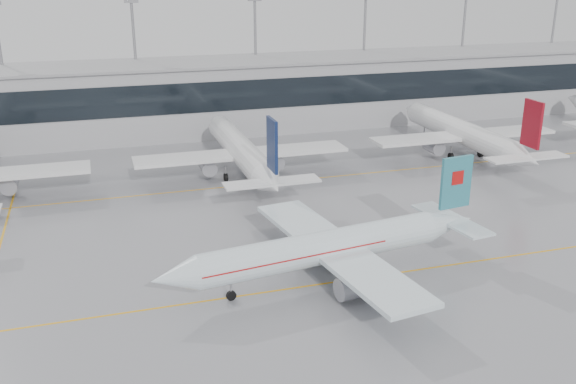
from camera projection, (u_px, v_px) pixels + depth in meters
name	position (u px, v px, depth m)	size (l,w,h in m)	color
ground	(326.00, 283.00, 59.68)	(320.00, 320.00, 0.00)	gray
taxi_line_main	(326.00, 283.00, 59.68)	(120.00, 0.25, 0.01)	orange
taxi_line_north	(249.00, 185.00, 86.72)	(120.00, 0.25, 0.01)	orange
terminal	(205.00, 98.00, 113.57)	(180.00, 15.00, 12.00)	#9C9C9F
terminal_glass	(212.00, 97.00, 106.27)	(180.00, 0.20, 5.00)	black
terminal_roof	(203.00, 62.00, 111.52)	(182.00, 16.00, 0.40)	gray
light_masts	(197.00, 51.00, 116.54)	(156.40, 1.00, 22.60)	gray
air_canada_jet	(334.00, 247.00, 59.75)	(33.59, 26.31, 10.23)	silver
parked_jet_c	(242.00, 151.00, 88.81)	(29.64, 36.96, 11.72)	silver
parked_jet_d	(463.00, 133.00, 98.59)	(29.64, 36.96, 11.72)	silver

